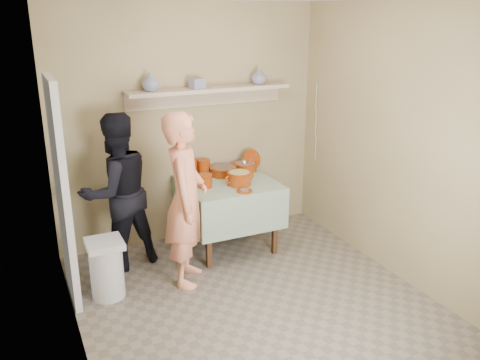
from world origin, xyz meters
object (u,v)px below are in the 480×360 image
serving_table (228,192)px  cazuela_rice (239,177)px  person_cook (186,200)px  person_helper (117,192)px  trash_bin (107,268)px

serving_table → cazuela_rice: 0.27m
person_cook → serving_table: (0.65, 0.53, -0.19)m
person_helper → cazuela_rice: size_ratio=4.82×
cazuela_rice → trash_bin: bearing=-166.9°
person_cook → cazuela_rice: (0.72, 0.37, 0.01)m
person_helper → serving_table: 1.18m
person_helper → cazuela_rice: 1.26m
person_cook → serving_table: size_ratio=1.71×
person_cook → trash_bin: bearing=114.1°
serving_table → cazuela_rice: (0.06, -0.16, 0.20)m
serving_table → trash_bin: (-1.42, -0.51, -0.36)m
cazuela_rice → serving_table: bearing=111.6°
person_cook → serving_table: person_cook is taller
cazuela_rice → trash_bin: 1.63m
cazuela_rice → trash_bin: cazuela_rice is taller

